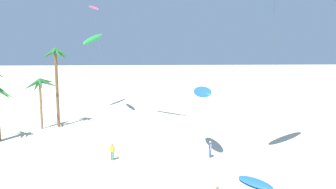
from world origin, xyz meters
The scene contains 8 objects.
palm_tree_1 centered at (-14.66, 38.51, 5.48)m, with size 4.27×4.61×6.55m.
palm_tree_3 centered at (-12.90, 39.47, 8.45)m, with size 3.57×3.59×10.37m.
flying_kite_0 centered at (4.35, 27.35, 6.35)m, with size 3.58×6.05×6.98m.
flying_kite_2 centered at (-8.82, 45.60, 15.85)m, with size 4.89×12.66×16.55m.
flying_kite_4 centered at (-10.11, 52.65, 11.41)m, with size 3.11×11.81×12.64m.
grounded_kite_0 centered at (7.57, 19.12, 0.21)m, with size 3.02×3.60×0.41m.
person_near_right centered at (-4.42, 25.68, 0.93)m, with size 0.50×0.25×1.69m.
person_mid_field centered at (5.05, 26.04, 0.92)m, with size 0.26×0.50×1.67m.
Camera 1 is at (-0.61, -8.24, 11.57)m, focal length 39.22 mm.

